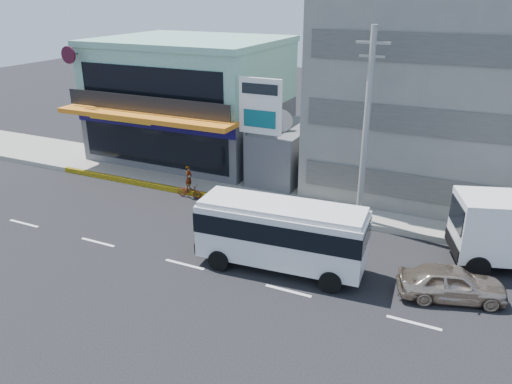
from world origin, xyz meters
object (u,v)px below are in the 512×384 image
Objects in this scene: shop_building at (193,102)px; motorcycle_rider at (189,187)px; concrete_building at (470,74)px; satellite_dish at (280,130)px; billboard at (260,113)px; utility_pole_near at (366,129)px; minibus at (281,231)px; sedan at (452,283)px.

shop_building is 8.85m from motorcycle_rider.
concrete_building is 11.30m from satellite_dish.
billboard is at bearing -151.08° from concrete_building.
utility_pole_near is 6.98m from minibus.
shop_building is 17.36m from minibus.
minibus is at bearing -33.04° from motorcycle_rider.
billboard is at bearing -32.32° from shop_building.
utility_pole_near is (6.50, -1.80, 0.22)m from billboard.
concrete_building is 15.57m from minibus.
shop_building is 22.56m from sedan.
utility_pole_near reaches higher than billboard.
shop_building is 1.67× the size of minibus.
satellite_dish is 0.77× the size of motorcycle_rider.
utility_pole_near is at bearing -117.76° from concrete_building.
concrete_building is 12.17m from billboard.
shop_building reaches higher than sedan.
minibus is (4.50, -7.60, -3.11)m from billboard.
billboard reaches higher than motorcycle_rider.
shop_building is at bearing 147.68° from billboard.
motorcycle_rider is at bearing -176.57° from utility_pole_near.
billboard is 14.09m from sedan.
utility_pole_near is at bearing 3.43° from motorcycle_rider.
concrete_building is 10.67× the size of satellite_dish.
billboard is 0.93× the size of minibus.
billboard is 6.03m from motorcycle_rider.
satellite_dish is (-10.00, -4.00, -3.42)m from concrete_building.
billboard is 3.55× the size of motorcycle_rider.
concrete_building reaches higher than shop_building.
concrete_building reaches higher than utility_pole_near.
shop_building reaches higher than motorcycle_rider.
billboard reaches higher than sedan.
billboard is at bearing 120.62° from minibus.
utility_pole_near reaches higher than satellite_dish.
concrete_building is at bearing 30.36° from motorcycle_rider.
sedan is at bearing -85.41° from concrete_building.
motorcycle_rider reaches higher than sedan.
motorcycle_rider is (-10.00, -0.60, -4.51)m from utility_pole_near.
satellite_dish reaches higher than minibus.
billboard is (-10.50, -5.80, -2.07)m from concrete_building.
minibus is 1.80× the size of sedan.
utility_pole_near is 5.15× the size of motorcycle_rider.
minibus is at bearing -59.38° from billboard.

